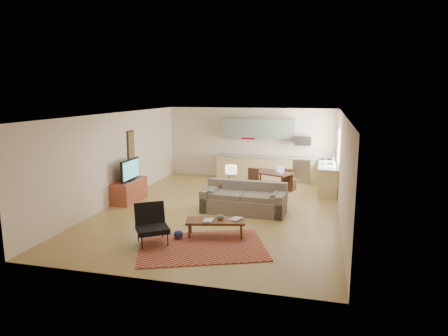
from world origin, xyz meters
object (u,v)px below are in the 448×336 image
(coffee_table, at_px, (216,228))
(sofa, at_px, (244,198))
(tv_credenza, at_px, (129,191))
(dining_table, at_px, (271,182))
(armchair, at_px, (152,225))
(console_table, at_px, (231,195))

(coffee_table, bearing_deg, sofa, 69.42)
(tv_credenza, relative_size, dining_table, 1.06)
(sofa, distance_m, coffee_table, 2.04)
(sofa, distance_m, armchair, 3.16)
(armchair, xyz_separation_m, tv_credenza, (-2.15, 3.10, -0.11))
(armchair, xyz_separation_m, dining_table, (1.89, 5.34, -0.10))
(coffee_table, distance_m, tv_credenza, 4.09)
(coffee_table, distance_m, armchair, 1.47)
(dining_table, bearing_deg, sofa, -75.57)
(console_table, xyz_separation_m, dining_table, (0.89, 2.05, -0.01))
(tv_credenza, height_order, dining_table, dining_table)
(armchair, height_order, dining_table, armchair)
(coffee_table, xyz_separation_m, dining_table, (0.67, 4.56, 0.13))
(console_table, bearing_deg, tv_credenza, 179.73)
(sofa, xyz_separation_m, dining_table, (0.41, 2.56, -0.08))
(console_table, height_order, dining_table, console_table)
(console_table, bearing_deg, armchair, -110.75)
(tv_credenza, xyz_separation_m, console_table, (3.14, 0.20, 0.02))
(tv_credenza, distance_m, console_table, 3.15)
(armchair, xyz_separation_m, console_table, (1.00, 3.30, -0.10))
(armchair, bearing_deg, tv_credenza, 90.39)
(sofa, height_order, armchair, armchair)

